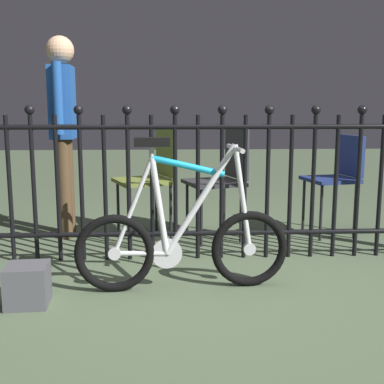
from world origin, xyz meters
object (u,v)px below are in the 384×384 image
chair_navy (338,173)px  bicycle (183,240)px  chair_charcoal (224,173)px  person_visitor (63,119)px  display_crate (28,285)px  chair_olive (153,172)px

chair_navy → bicycle: bearing=-137.8°
chair_charcoal → person_visitor: bearing=173.4°
chair_charcoal → chair_navy: bearing=4.7°
bicycle → chair_charcoal: (0.37, 1.13, 0.25)m
chair_navy → person_visitor: bearing=178.2°
chair_navy → person_visitor: 2.31m
display_crate → chair_charcoal: bearing=47.6°
chair_navy → chair_charcoal: bearing=-175.3°
chair_charcoal → display_crate: size_ratio=4.02×
bicycle → chair_olive: same height
bicycle → person_visitor: bearing=125.9°
chair_charcoal → chair_olive: (-0.57, 0.03, 0.01)m
bicycle → display_crate: (-0.85, -0.20, -0.19)m
chair_navy → person_visitor: (-2.26, 0.07, 0.44)m
chair_olive → display_crate: 1.57m
chair_charcoal → person_visitor: person_visitor is taller
chair_navy → chair_olive: (-1.54, -0.05, 0.03)m
bicycle → chair_olive: (-0.20, 1.16, 0.25)m
bicycle → chair_charcoal: size_ratio=1.40×
chair_navy → display_crate: 2.63m
chair_olive → chair_charcoal: bearing=-3.1°
bicycle → chair_charcoal: bearing=72.1°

